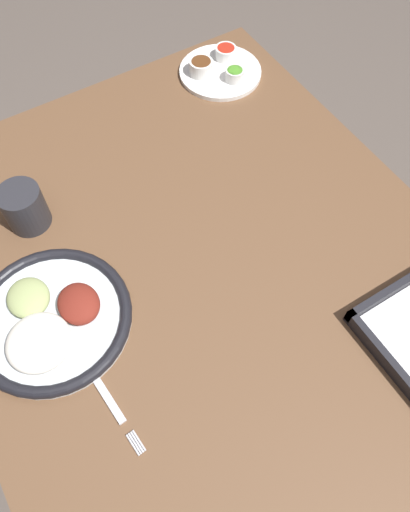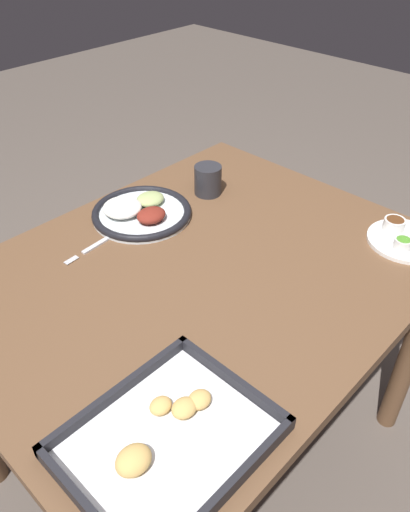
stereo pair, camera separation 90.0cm
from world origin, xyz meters
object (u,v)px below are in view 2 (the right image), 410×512
at_px(dinner_plate, 140,212).
at_px(drinking_cup, 208,180).
at_px(fork, 100,243).
at_px(saucer_plate, 406,237).
at_px(baking_tray, 167,438).

xyz_separation_m(dinner_plate, drinking_cup, (-0.21, 0.05, 0.03)).
relative_size(dinner_plate, fork, 1.40).
height_order(saucer_plate, baking_tray, saucer_plate).
distance_m(baking_tray, drinking_cup, 0.79).
bearing_deg(fork, drinking_cup, 171.77).
xyz_separation_m(saucer_plate, baking_tray, (0.78, -0.02, -0.00)).
bearing_deg(saucer_plate, drinking_cup, -72.31).
relative_size(fork, baking_tray, 0.59).
xyz_separation_m(dinner_plate, fork, (0.15, 0.02, -0.01)).
bearing_deg(dinner_plate, baking_tray, 53.20).
bearing_deg(drinking_cup, fork, -3.51).
xyz_separation_m(fork, drinking_cup, (-0.36, 0.02, 0.04)).
bearing_deg(drinking_cup, baking_tray, 38.74).
bearing_deg(baking_tray, fork, -116.01).
bearing_deg(dinner_plate, drinking_cup, 167.84).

